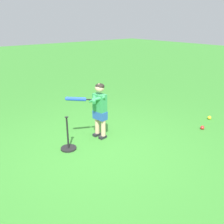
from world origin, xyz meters
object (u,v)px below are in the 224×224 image
child_batter (98,106)px  batting_tee (68,144)px  play_ball_far_left (202,128)px  play_ball_near_batter (209,118)px

child_batter → batting_tee: (0.05, -0.72, -0.55)m
child_batter → play_ball_far_left: size_ratio=13.04×
play_ball_far_left → play_ball_near_batter: bearing=108.1°
batting_tee → child_batter: bearing=93.8°
play_ball_near_batter → play_ball_far_left: (0.21, -0.63, -0.00)m
child_batter → play_ball_near_batter: (0.90, 2.54, -0.61)m
play_ball_near_batter → batting_tee: 3.36m
child_batter → play_ball_near_batter: child_batter is taller
child_batter → play_ball_far_left: bearing=59.8°
play_ball_far_left → child_batter: bearing=-120.2°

